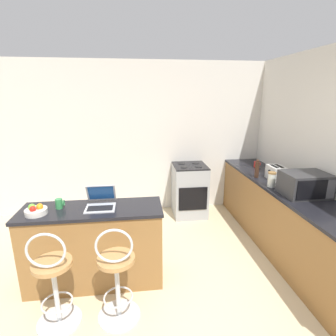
% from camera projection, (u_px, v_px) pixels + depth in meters
% --- Properties ---
extents(wall_back, '(12.00, 0.06, 2.60)m').
position_uv_depth(wall_back, '(140.00, 139.00, 4.56)').
color(wall_back, silver).
rests_on(wall_back, ground_plane).
extents(breakfast_bar, '(1.48, 0.50, 0.89)m').
position_uv_depth(breakfast_bar, '(95.00, 246.00, 2.87)').
color(breakfast_bar, olive).
rests_on(breakfast_bar, ground_plane).
extents(counter_right, '(0.62, 3.30, 0.89)m').
position_uv_depth(counter_right, '(288.00, 222.00, 3.41)').
color(counter_right, olive).
rests_on(counter_right, ground_plane).
extents(bar_stool_near, '(0.40, 0.40, 0.98)m').
position_uv_depth(bar_stool_near, '(54.00, 282.00, 2.30)').
color(bar_stool_near, silver).
rests_on(bar_stool_near, ground_plane).
extents(bar_stool_far, '(0.40, 0.40, 0.98)m').
position_uv_depth(bar_stool_far, '(117.00, 277.00, 2.37)').
color(bar_stool_far, silver).
rests_on(bar_stool_far, ground_plane).
extents(laptop, '(0.31, 0.32, 0.22)m').
position_uv_depth(laptop, '(101.00, 201.00, 2.79)').
color(laptop, '#B7BABF').
rests_on(laptop, breakfast_bar).
extents(microwave, '(0.50, 0.39, 0.28)m').
position_uv_depth(microwave, '(305.00, 184.00, 3.07)').
color(microwave, '#2D2D30').
rests_on(microwave, counter_right).
extents(toaster, '(0.21, 0.27, 0.20)m').
position_uv_depth(toaster, '(276.00, 173.00, 3.66)').
color(toaster, silver).
rests_on(toaster, counter_right).
extents(stove_range, '(0.56, 0.60, 0.90)m').
position_uv_depth(stove_range, '(189.00, 190.00, 4.55)').
color(stove_range, '#9EA3A8').
rests_on(stove_range, ground_plane).
extents(mug_green, '(0.09, 0.07, 0.10)m').
position_uv_depth(mug_green, '(59.00, 204.00, 2.74)').
color(mug_green, '#338447').
rests_on(mug_green, breakfast_bar).
extents(fruit_bowl, '(0.21, 0.21, 0.11)m').
position_uv_depth(fruit_bowl, '(36.00, 211.00, 2.60)').
color(fruit_bowl, silver).
rests_on(fruit_bowl, breakfast_bar).
extents(pepper_mill, '(0.06, 0.06, 0.27)m').
position_uv_depth(pepper_mill, '(257.00, 169.00, 3.75)').
color(pepper_mill, '#331E14').
rests_on(pepper_mill, counter_right).
extents(storage_jar, '(0.10, 0.10, 0.20)m').
position_uv_depth(storage_jar, '(272.00, 179.00, 3.37)').
color(storage_jar, silver).
rests_on(storage_jar, counter_right).
extents(mug_red, '(0.10, 0.08, 0.09)m').
position_uv_depth(mug_red, '(257.00, 164.00, 4.31)').
color(mug_red, red).
rests_on(mug_red, counter_right).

